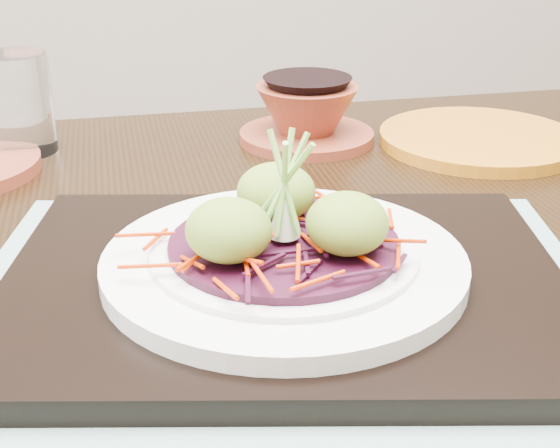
{
  "coord_description": "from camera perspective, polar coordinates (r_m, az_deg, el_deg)",
  "views": [
    {
      "loc": [
        -0.13,
        -0.61,
        0.98
      ],
      "look_at": [
        -0.06,
        -0.14,
        0.77
      ],
      "focal_mm": 50.0,
      "sensor_mm": 36.0,
      "label": 1
    }
  ],
  "objects": [
    {
      "name": "cabbage_bed",
      "position": [
        0.5,
        0.31,
        -1.51
      ],
      "size": [
        0.15,
        0.15,
        0.01
      ],
      "primitive_type": "cylinder",
      "color": "#370B1F",
      "rests_on": "white_plate"
    },
    {
      "name": "water_glass",
      "position": [
        0.83,
        -18.69,
        8.35
      ],
      "size": [
        0.08,
        0.08,
        0.1
      ],
      "primitive_type": "cylinder",
      "rotation": [
        0.0,
        0.0,
        -0.16
      ],
      "color": "white",
      "rests_on": "dining_table"
    },
    {
      "name": "guacamole_scoops",
      "position": [
        0.49,
        0.32,
        0.67
      ],
      "size": [
        0.13,
        0.12,
        0.04
      ],
      "color": "olive",
      "rests_on": "cabbage_bed"
    },
    {
      "name": "white_plate",
      "position": [
        0.51,
        0.3,
        -2.73
      ],
      "size": [
        0.24,
        0.24,
        0.02
      ],
      "color": "white",
      "rests_on": "serving_tray"
    },
    {
      "name": "yellow_plate",
      "position": [
        0.85,
        14.35,
        6.03
      ],
      "size": [
        0.21,
        0.21,
        0.01
      ],
      "primitive_type": "cylinder",
      "rotation": [
        0.0,
        0.0,
        -0.02
      ],
      "color": "#A96212",
      "rests_on": "dining_table"
    },
    {
      "name": "serving_tray",
      "position": [
        0.52,
        0.3,
        -4.33
      ],
      "size": [
        0.4,
        0.32,
        0.02
      ],
      "primitive_type": "cube",
      "rotation": [
        0.0,
        0.0,
        -0.13
      ],
      "color": "black",
      "rests_on": "placemat"
    },
    {
      "name": "dining_table",
      "position": [
        0.63,
        -4.24,
        -9.93
      ],
      "size": [
        1.22,
        0.87,
        0.73
      ],
      "rotation": [
        0.0,
        0.0,
        0.09
      ],
      "color": "black",
      "rests_on": "ground"
    },
    {
      "name": "carrot_julienne",
      "position": [
        0.5,
        0.31,
        -0.75
      ],
      "size": [
        0.18,
        0.18,
        0.01
      ],
      "primitive_type": null,
      "color": "red",
      "rests_on": "cabbage_bed"
    },
    {
      "name": "scallion_garnish",
      "position": [
        0.49,
        0.32,
        2.66
      ],
      "size": [
        0.05,
        0.05,
        0.08
      ],
      "primitive_type": null,
      "color": "#85C54F",
      "rests_on": "cabbage_bed"
    },
    {
      "name": "placemat",
      "position": [
        0.52,
        0.3,
        -5.3
      ],
      "size": [
        0.46,
        0.38,
        0.0
      ],
      "primitive_type": "cube",
      "rotation": [
        0.0,
        0.0,
        -0.13
      ],
      "color": "gray",
      "rests_on": "dining_table"
    },
    {
      "name": "terracotta_bowl_set",
      "position": [
        0.83,
        1.98,
        7.85
      ],
      "size": [
        0.16,
        0.16,
        0.06
      ],
      "rotation": [
        0.0,
        0.0,
        0.16
      ],
      "color": "maroon",
      "rests_on": "dining_table"
    }
  ]
}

